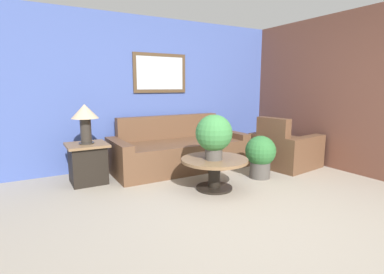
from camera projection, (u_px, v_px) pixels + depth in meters
The scene contains 10 objects.
ground_plane at pixel (260, 217), 3.28m from camera, with size 20.00×20.00×0.00m, color gray.
wall_back at pixel (157, 92), 5.44m from camera, with size 6.90×0.09×2.60m.
wall_right at pixel (313, 92), 5.45m from camera, with size 0.06×4.76×2.60m.
couch_main at pixel (179, 152), 5.17m from camera, with size 2.29×1.00×0.89m.
armchair at pixel (285, 150), 5.29m from camera, with size 1.05×1.07×0.89m.
coffee_table at pixel (214, 167), 4.11m from camera, with size 0.92×0.92×0.43m.
side_table at pixel (88, 163), 4.39m from camera, with size 0.57×0.57×0.58m.
table_lamp at pixel (85, 116), 4.27m from camera, with size 0.38×0.38×0.57m.
potted_plant_on_table at pixel (214, 135), 3.98m from camera, with size 0.49×0.49×0.61m.
potted_plant_floor at pixel (260, 155), 4.61m from camera, with size 0.47×0.47×0.66m.
Camera 1 is at (-2.18, -2.30, 1.41)m, focal length 28.00 mm.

